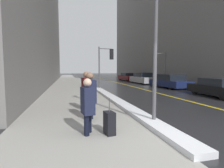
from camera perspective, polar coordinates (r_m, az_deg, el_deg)
ground_plane at (r=4.45m, az=18.84°, el=-17.68°), size 160.00×160.00×0.00m
sidewalk_slab at (r=18.51m, az=-13.28°, el=-0.65°), size 4.00×80.00×0.01m
road_centre_stripe at (r=19.55m, az=4.58°, el=-0.28°), size 0.16×80.00×0.00m
snow_bank_curb at (r=9.27m, az=1.31°, el=-5.30°), size 0.54×12.47×0.14m
building_facade_left at (r=25.31m, az=-26.39°, el=23.33°), size 6.00×36.00×19.96m
lamp_post at (r=5.72m, az=14.15°, el=21.45°), size 0.28×0.28×5.68m
traffic_light_near at (r=15.15m, az=-1.67°, el=8.20°), size 1.31×0.33×3.62m
traffic_light_far at (r=18.44m, az=15.14°, el=7.05°), size 1.31×0.33×3.47m
pedestrian_in_glasses at (r=4.55m, az=-7.95°, el=-6.36°), size 0.34×0.51×1.46m
pedestrian_nearside at (r=5.79m, az=-7.21°, el=-3.23°), size 0.38×0.56×1.59m
pedestrian_trailing at (r=7.20m, az=-8.37°, el=-1.65°), size 0.38×0.56×1.60m
parked_car_black at (r=12.92m, az=31.68°, el=-1.03°), size 2.19×4.26×1.15m
parked_car_navy at (r=17.15m, az=18.40°, el=0.79°), size 2.15×4.32×1.26m
parked_car_silver at (r=21.95m, az=10.11°, el=1.83°), size 1.93×4.52×1.33m
parked_car_maroon at (r=27.73m, az=5.21°, el=2.36°), size 2.11×4.34×1.19m
rolling_suitcase at (r=4.61m, az=-0.84°, el=-12.66°), size 0.27×0.39×0.95m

